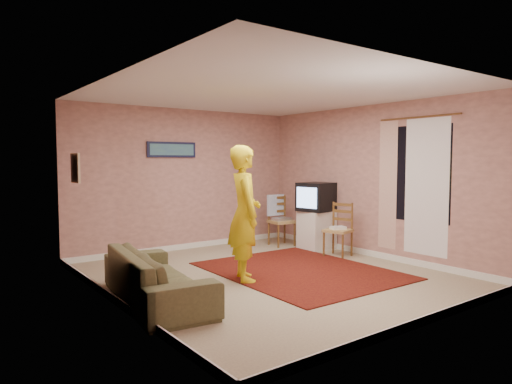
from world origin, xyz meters
TOP-DOWN VIEW (x-y plane):
  - ground at (0.00, 0.00)m, footprint 5.00×5.00m
  - wall_back at (0.00, 2.50)m, footprint 4.50×0.02m
  - wall_front at (0.00, -2.50)m, footprint 4.50×0.02m
  - wall_left at (-2.25, 0.00)m, footprint 0.02×5.00m
  - wall_right at (2.25, 0.00)m, footprint 0.02×5.00m
  - ceiling at (0.00, 0.00)m, footprint 4.50×5.00m
  - baseboard_back at (0.00, 2.49)m, footprint 4.50×0.02m
  - baseboard_front at (0.00, -2.49)m, footprint 4.50×0.02m
  - baseboard_left at (-2.24, 0.00)m, footprint 0.02×5.00m
  - baseboard_right at (2.24, 0.00)m, footprint 0.02×5.00m
  - window at (2.24, -0.90)m, footprint 0.01×1.10m
  - curtain_sheer at (2.23, -1.05)m, footprint 0.01×0.75m
  - curtain_floral at (2.21, -0.35)m, footprint 0.01×0.35m
  - curtain_rod at (2.20, -0.90)m, footprint 0.02×1.40m
  - picture_back at (-0.30, 2.47)m, footprint 0.95×0.04m
  - picture_left at (-2.22, 1.60)m, footprint 0.04×0.38m
  - area_rug at (0.54, -0.07)m, footprint 2.31×2.86m
  - tv_cabinet at (1.95, 1.04)m, footprint 0.56×0.51m
  - crt_tv at (1.94, 1.04)m, footprint 0.70×0.65m
  - chair_a at (1.64, 1.69)m, footprint 0.48×0.46m
  - dvd_player at (1.64, 1.69)m, footprint 0.34×0.25m
  - blue_throw at (1.64, 1.88)m, footprint 0.39×0.05m
  - chair_b at (1.77, 0.33)m, footprint 0.50×0.51m
  - game_console at (1.77, 0.33)m, footprint 0.29×0.24m
  - sofa at (-1.80, -0.15)m, footprint 1.07×2.14m
  - person at (-0.42, 0.01)m, footprint 0.67×0.80m

SIDE VIEW (x-z plane):
  - ground at x=0.00m, z-range 0.00..0.00m
  - area_rug at x=0.54m, z-range 0.00..0.02m
  - baseboard_back at x=0.00m, z-range 0.00..0.10m
  - baseboard_front at x=0.00m, z-range 0.00..0.10m
  - baseboard_left at x=-2.24m, z-range 0.00..0.10m
  - baseboard_right at x=2.24m, z-range 0.00..0.10m
  - sofa at x=-1.80m, z-range 0.00..0.60m
  - tv_cabinet at x=1.95m, z-range 0.00..0.71m
  - game_console at x=1.77m, z-range 0.47..0.52m
  - dvd_player at x=1.64m, z-range 0.49..0.55m
  - chair_b at x=1.77m, z-range 0.31..0.82m
  - chair_a at x=1.64m, z-range 0.33..0.85m
  - blue_throw at x=1.64m, z-range 0.57..0.98m
  - person at x=-0.42m, z-range 0.00..1.86m
  - crt_tv at x=1.94m, z-range 0.71..1.24m
  - curtain_sheer at x=2.23m, z-range 0.20..2.30m
  - curtain_floral at x=2.21m, z-range 0.20..2.30m
  - wall_back at x=0.00m, z-range 0.00..2.60m
  - wall_front at x=0.00m, z-range 0.00..2.60m
  - wall_left at x=-2.25m, z-range 0.00..2.60m
  - wall_right at x=2.25m, z-range 0.00..2.60m
  - window at x=2.24m, z-range 0.70..2.20m
  - picture_left at x=-2.22m, z-range 1.34..1.76m
  - picture_back at x=-0.30m, z-range 1.71..1.99m
  - curtain_rod at x=2.20m, z-range 2.31..2.33m
  - ceiling at x=0.00m, z-range 2.59..2.61m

